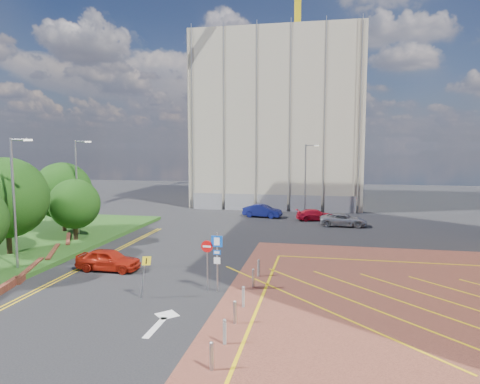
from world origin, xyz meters
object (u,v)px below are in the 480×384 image
(tree_b, at_px, (7,198))
(lamp_left_near, at_px, (15,198))
(lamp_back, at_px, (306,177))
(car_red_back, at_px, (316,215))
(tree_d, at_px, (63,191))
(sign_cluster, at_px, (213,256))
(car_blue_back, at_px, (262,211))
(lamp_left_far, at_px, (77,183))
(tree_c, at_px, (75,204))
(car_red_left, at_px, (108,260))
(car_silver_back, at_px, (343,220))
(warning_sign, at_px, (144,272))

(tree_b, xyz_separation_m, lamp_left_near, (3.08, -3.00, 0.42))
(tree_b, relative_size, lamp_back, 0.84)
(tree_b, relative_size, car_red_back, 1.66)
(tree_d, relative_size, lamp_left_near, 0.76)
(lamp_back, height_order, sign_cluster, lamp_back)
(tree_d, bearing_deg, car_red_back, 27.74)
(lamp_left_near, distance_m, car_blue_back, 26.59)
(sign_cluster, distance_m, car_red_back, 24.03)
(tree_d, distance_m, lamp_back, 25.47)
(tree_b, height_order, lamp_left_far, lamp_left_far)
(lamp_left_near, bearing_deg, tree_c, 97.69)
(lamp_left_far, bearing_deg, sign_cluster, -36.82)
(car_red_left, bearing_deg, car_silver_back, -39.23)
(lamp_back, bearing_deg, car_red_left, -114.67)
(tree_b, relative_size, car_silver_back, 1.49)
(tree_b, distance_m, lamp_left_far, 7.10)
(car_red_left, relative_size, car_blue_back, 0.95)
(tree_d, distance_m, lamp_left_far, 2.44)
(lamp_back, bearing_deg, lamp_left_near, -122.40)
(lamp_left_near, relative_size, lamp_back, 1.00)
(lamp_back, height_order, car_silver_back, lamp_back)
(lamp_left_far, height_order, lamp_back, lamp_left_far)
(sign_cluster, relative_size, warning_sign, 1.42)
(car_blue_back, bearing_deg, tree_c, 149.90)
(lamp_back, relative_size, car_blue_back, 1.88)
(tree_b, distance_m, sign_cluster, 16.46)
(tree_c, height_order, lamp_left_near, lamp_left_near)
(lamp_back, bearing_deg, car_blue_back, -150.94)
(lamp_left_far, bearing_deg, car_blue_back, 44.04)
(lamp_left_far, relative_size, car_silver_back, 1.76)
(tree_b, relative_size, lamp_left_far, 0.84)
(lamp_back, relative_size, sign_cluster, 2.50)
(tree_d, height_order, lamp_left_far, lamp_left_far)
(warning_sign, bearing_deg, lamp_back, 76.43)
(sign_cluster, relative_size, car_red_left, 0.80)
(tree_d, bearing_deg, tree_c, -45.00)
(sign_cluster, bearing_deg, car_blue_back, 91.90)
(lamp_back, bearing_deg, car_red_back, -71.33)
(lamp_left_near, distance_m, car_red_left, 6.75)
(warning_sign, distance_m, car_blue_back, 26.37)
(lamp_back, relative_size, car_red_left, 1.99)
(warning_sign, bearing_deg, sign_cluster, 29.44)
(tree_d, xyz_separation_m, car_red_left, (9.32, -9.51, -3.19))
(car_silver_back, bearing_deg, lamp_back, 31.65)
(tree_c, height_order, warning_sign, tree_c)
(tree_c, distance_m, sign_cluster, 16.53)
(car_blue_back, distance_m, car_red_back, 5.88)
(tree_d, bearing_deg, sign_cluster, -35.58)
(lamp_left_far, relative_size, sign_cluster, 2.50)
(tree_b, xyz_separation_m, car_silver_back, (23.50, 16.70, -3.60))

